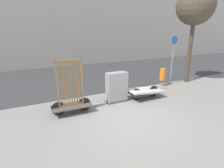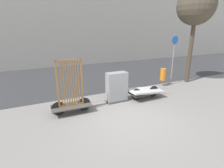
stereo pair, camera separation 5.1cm
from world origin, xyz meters
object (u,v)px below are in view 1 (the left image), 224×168
at_px(trash_bin, 163,74).
at_px(street_tree, 195,7).
at_px(utility_cabinet, 117,88).
at_px(sign_post, 173,55).
at_px(bike_cart_with_mattress, 145,91).
at_px(bike_cart_with_bedframe, 71,96).

xyz_separation_m(trash_bin, street_tree, (2.06, 0.00, 3.84)).
distance_m(utility_cabinet, street_tree, 6.93).
bearing_deg(street_tree, sign_post, -179.77).
bearing_deg(trash_bin, bike_cart_with_mattress, -150.64).
height_order(bike_cart_with_bedframe, sign_post, sign_post).
height_order(utility_cabinet, street_tree, street_tree).
relative_size(bike_cart_with_bedframe, sign_post, 0.77).
bearing_deg(sign_post, bike_cart_with_mattress, -156.82).
height_order(bike_cart_with_bedframe, utility_cabinet, bike_cart_with_bedframe).
distance_m(bike_cart_with_bedframe, utility_cabinet, 2.21).
distance_m(bike_cart_with_mattress, utility_cabinet, 1.50).
bearing_deg(sign_post, street_tree, 0.23).
distance_m(utility_cabinet, trash_bin, 3.72).
relative_size(sign_post, street_tree, 0.52).
height_order(trash_bin, street_tree, street_tree).
xyz_separation_m(trash_bin, sign_post, (0.66, -0.01, 1.13)).
relative_size(bike_cart_with_bedframe, utility_cabinet, 1.65).
xyz_separation_m(utility_cabinet, sign_post, (4.26, 0.93, 1.18)).
xyz_separation_m(utility_cabinet, trash_bin, (3.60, 0.93, 0.05)).
distance_m(bike_cart_with_bedframe, bike_cart_with_mattress, 3.66).
height_order(bike_cart_with_mattress, trash_bin, trash_bin).
bearing_deg(bike_cart_with_bedframe, utility_cabinet, 8.57).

